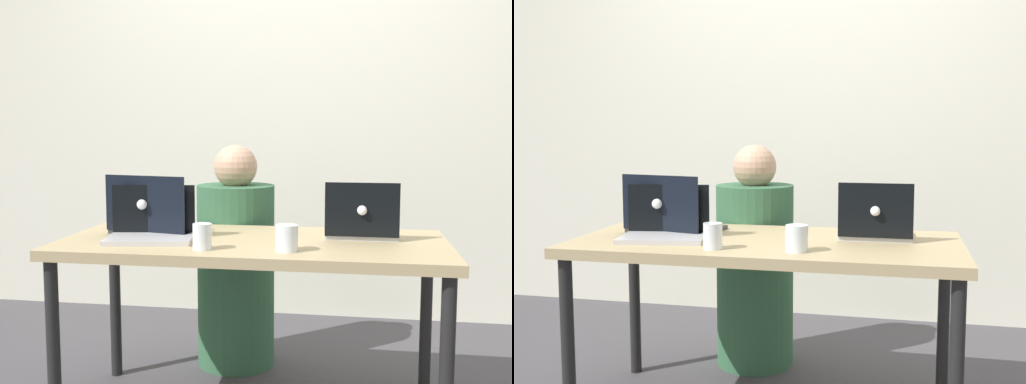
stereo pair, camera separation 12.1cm
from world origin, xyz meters
TOP-DOWN VIEW (x-y plane):
  - back_wall at (0.00, 1.40)m, footprint 4.50×0.10m
  - desk at (0.00, 0.00)m, footprint 1.50×0.68m
  - person_at_center at (-0.17, 0.53)m, footprint 0.45×0.45m
  - laptop_back_right at (0.42, 0.10)m, footprint 0.28×0.27m
  - laptop_back_left at (-0.43, 0.08)m, footprint 0.40×0.32m
  - laptop_front_left at (-0.39, -0.06)m, footprint 0.36×0.26m
  - water_glass_left at (-0.15, -0.22)m, footprint 0.07×0.07m
  - water_glass_right at (0.15, -0.20)m, footprint 0.08×0.08m

SIDE VIEW (x-z plane):
  - person_at_center at x=-0.17m, z-range -0.06..1.01m
  - desk at x=0.00m, z-range 0.29..1.00m
  - water_glass_left at x=-0.15m, z-range 0.71..0.80m
  - water_glass_right at x=0.15m, z-range 0.71..0.80m
  - laptop_front_left at x=-0.39m, z-range 0.66..0.87m
  - laptop_back_right at x=0.42m, z-range 0.65..0.88m
  - laptop_back_left at x=-0.43m, z-range 0.65..0.89m
  - back_wall at x=0.00m, z-range 0.00..2.63m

